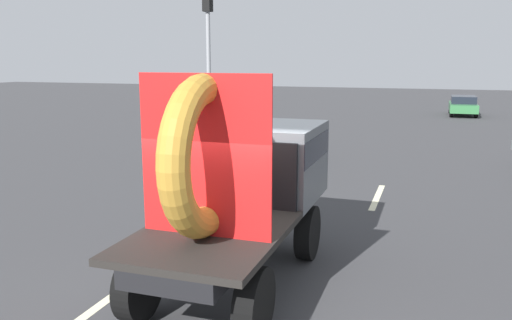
{
  "coord_description": "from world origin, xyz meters",
  "views": [
    {
      "loc": [
        3.08,
        -7.09,
        3.59
      ],
      "look_at": [
        0.2,
        1.38,
        1.85
      ],
      "focal_mm": 36.64,
      "sensor_mm": 36.0,
      "label": 1
    }
  ],
  "objects_px": {
    "distant_sedan": "(255,139)",
    "oncoming_car": "(463,105)",
    "flatbed_truck": "(247,176)",
    "traffic_light": "(208,47)"
  },
  "relations": [
    {
      "from": "flatbed_truck",
      "to": "traffic_light",
      "type": "distance_m",
      "value": 12.17
    },
    {
      "from": "distant_sedan",
      "to": "oncoming_car",
      "type": "distance_m",
      "value": 19.75
    },
    {
      "from": "flatbed_truck",
      "to": "oncoming_car",
      "type": "bearing_deg",
      "value": 80.5
    },
    {
      "from": "distant_sedan",
      "to": "traffic_light",
      "type": "relative_size",
      "value": 0.63
    },
    {
      "from": "oncoming_car",
      "to": "distant_sedan",
      "type": "bearing_deg",
      "value": -113.68
    },
    {
      "from": "distant_sedan",
      "to": "oncoming_car",
      "type": "xyz_separation_m",
      "value": [
        7.93,
        18.09,
        -0.01
      ]
    },
    {
      "from": "oncoming_car",
      "to": "traffic_light",
      "type": "bearing_deg",
      "value": -120.11
    },
    {
      "from": "flatbed_truck",
      "to": "traffic_light",
      "type": "relative_size",
      "value": 0.78
    },
    {
      "from": "flatbed_truck",
      "to": "traffic_light",
      "type": "xyz_separation_m",
      "value": [
        -5.38,
        10.66,
        2.38
      ]
    },
    {
      "from": "flatbed_truck",
      "to": "oncoming_car",
      "type": "height_order",
      "value": "flatbed_truck"
    }
  ]
}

